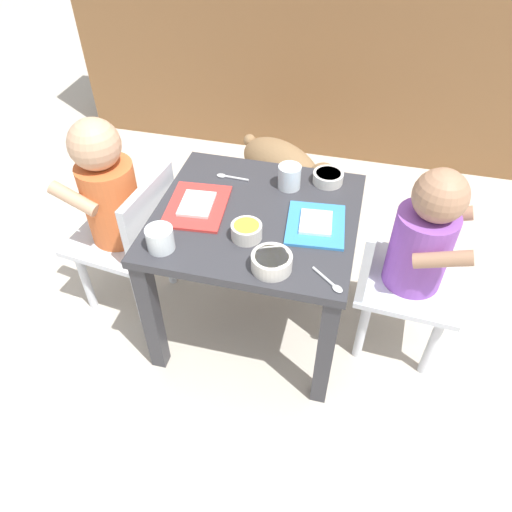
# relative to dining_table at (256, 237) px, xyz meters

# --- Properties ---
(ground_plane) EXTENTS (7.00, 7.00, 0.00)m
(ground_plane) POSITION_rel_dining_table_xyz_m (0.00, 0.00, -0.37)
(ground_plane) COLOR beige
(kitchen_cabinet_back) EXTENTS (2.23, 0.31, 1.02)m
(kitchen_cabinet_back) POSITION_rel_dining_table_xyz_m (0.00, 1.23, 0.15)
(kitchen_cabinet_back) COLOR brown
(kitchen_cabinet_back) RESTS_ON ground
(dining_table) EXTENTS (0.55, 0.52, 0.45)m
(dining_table) POSITION_rel_dining_table_xyz_m (0.00, 0.00, 0.00)
(dining_table) COLOR #333338
(dining_table) RESTS_ON ground
(seated_child_left) EXTENTS (0.31, 0.31, 0.66)m
(seated_child_left) POSITION_rel_dining_table_xyz_m (-0.44, 0.01, 0.04)
(seated_child_left) COLOR silver
(seated_child_left) RESTS_ON ground
(seated_child_right) EXTENTS (0.30, 0.30, 0.63)m
(seated_child_right) POSITION_rel_dining_table_xyz_m (0.43, 0.04, 0.03)
(seated_child_right) COLOR silver
(seated_child_right) RESTS_ON ground
(dog) EXTENTS (0.45, 0.36, 0.32)m
(dog) POSITION_rel_dining_table_xyz_m (-0.03, 0.58, -0.15)
(dog) COLOR olive
(dog) RESTS_ON ground
(food_tray_left) EXTENTS (0.18, 0.22, 0.02)m
(food_tray_left) POSITION_rel_dining_table_xyz_m (-0.16, -0.01, 0.09)
(food_tray_left) COLOR red
(food_tray_left) RESTS_ON dining_table
(food_tray_right) EXTENTS (0.17, 0.19, 0.02)m
(food_tray_right) POSITION_rel_dining_table_xyz_m (0.16, -0.01, 0.09)
(food_tray_right) COLOR #388CD8
(food_tray_right) RESTS_ON dining_table
(water_cup_left) EXTENTS (0.07, 0.07, 0.07)m
(water_cup_left) POSITION_rel_dining_table_xyz_m (0.06, 0.15, 0.11)
(water_cup_left) COLOR white
(water_cup_left) RESTS_ON dining_table
(water_cup_right) EXTENTS (0.07, 0.07, 0.06)m
(water_cup_right) POSITION_rel_dining_table_xyz_m (-0.20, -0.19, 0.11)
(water_cup_right) COLOR white
(water_cup_right) RESTS_ON dining_table
(veggie_bowl_far) EXTENTS (0.09, 0.09, 0.03)m
(veggie_bowl_far) POSITION_rel_dining_table_xyz_m (0.17, 0.20, 0.10)
(veggie_bowl_far) COLOR silver
(veggie_bowl_far) RESTS_ON dining_table
(veggie_bowl_near) EXTENTS (0.10, 0.10, 0.04)m
(veggie_bowl_near) POSITION_rel_dining_table_xyz_m (0.09, -0.19, 0.11)
(veggie_bowl_near) COLOR silver
(veggie_bowl_near) RESTS_ON dining_table
(cereal_bowl_right_side) EXTENTS (0.08, 0.08, 0.04)m
(cereal_bowl_right_side) POSITION_rel_dining_table_xyz_m (-0.00, -0.10, 0.10)
(cereal_bowl_right_side) COLOR silver
(cereal_bowl_right_side) RESTS_ON dining_table
(spoon_by_left_tray) EXTENTS (0.10, 0.02, 0.01)m
(spoon_by_left_tray) POSITION_rel_dining_table_xyz_m (-0.12, 0.15, 0.09)
(spoon_by_left_tray) COLOR silver
(spoon_by_left_tray) RESTS_ON dining_table
(spoon_by_right_tray) EXTENTS (0.08, 0.07, 0.01)m
(spoon_by_right_tray) POSITION_rel_dining_table_xyz_m (0.23, -0.21, 0.09)
(spoon_by_right_tray) COLOR silver
(spoon_by_right_tray) RESTS_ON dining_table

